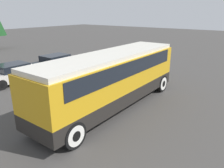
% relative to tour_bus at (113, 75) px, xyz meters
% --- Properties ---
extents(ground_plane, '(120.00, 120.00, 0.00)m').
position_rel_tour_bus_xyz_m(ground_plane, '(-0.10, 0.00, -1.88)').
color(ground_plane, '#423F3D').
extents(tour_bus, '(10.09, 2.52, 3.11)m').
position_rel_tour_bus_xyz_m(tour_bus, '(0.00, 0.00, 0.00)').
color(tour_bus, black).
rests_on(tour_bus, ground_plane).
extents(parked_car_near, '(4.13, 1.90, 1.40)m').
position_rel_tour_bus_xyz_m(parked_car_near, '(3.28, 6.63, -1.19)').
color(parked_car_near, '#BCBCC1').
rests_on(parked_car_near, ground_plane).
extents(parked_car_mid, '(4.40, 1.97, 1.43)m').
position_rel_tour_bus_xyz_m(parked_car_mid, '(3.52, 9.07, -1.15)').
color(parked_car_mid, black).
rests_on(parked_car_mid, ground_plane).
extents(parked_car_far, '(4.06, 1.93, 1.47)m').
position_rel_tour_bus_xyz_m(parked_car_far, '(-0.83, 8.68, -1.14)').
color(parked_car_far, silver).
rests_on(parked_car_far, ground_plane).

